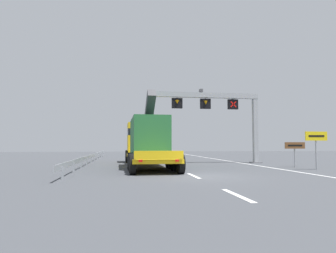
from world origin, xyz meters
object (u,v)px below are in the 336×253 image
object	(u,v)px
exit_sign_yellow	(316,140)
tourist_info_sign_brown	(295,148)
overhead_lane_gantry	(220,107)
heavy_haul_truck_yellow	(145,140)

from	to	relation	value
exit_sign_yellow	tourist_info_sign_brown	distance (m)	2.31
overhead_lane_gantry	heavy_haul_truck_yellow	xyz separation A→B (m)	(-6.80, -1.67, -3.02)
heavy_haul_truck_yellow	tourist_info_sign_brown	bearing A→B (deg)	-19.22
overhead_lane_gantry	tourist_info_sign_brown	xyz separation A→B (m)	(3.87, -5.39, -3.61)
exit_sign_yellow	overhead_lane_gantry	bearing A→B (deg)	117.86
overhead_lane_gantry	heavy_haul_truck_yellow	world-z (taller)	overhead_lane_gantry
overhead_lane_gantry	exit_sign_yellow	size ratio (longest dim) A/B	3.97
exit_sign_yellow	tourist_info_sign_brown	world-z (taller)	exit_sign_yellow
heavy_haul_truck_yellow	exit_sign_yellow	distance (m)	12.37
tourist_info_sign_brown	overhead_lane_gantry	bearing A→B (deg)	125.69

